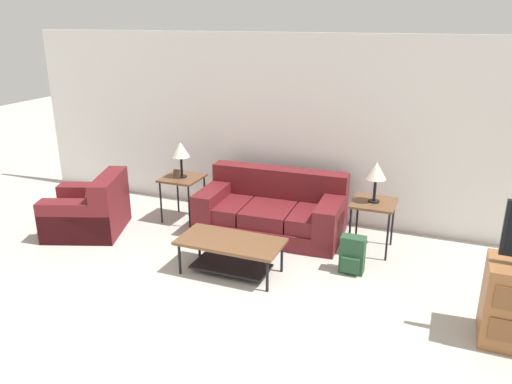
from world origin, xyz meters
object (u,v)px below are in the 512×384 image
object	(u,v)px
coffee_table	(231,249)
table_lamp_right	(376,172)
side_table_right	(373,207)
table_lamp_left	(181,151)
couch	(272,212)
backpack	(352,255)
armchair	(89,212)
side_table_left	(182,181)

from	to	relation	value
coffee_table	table_lamp_right	distance (m)	1.98
side_table_right	table_lamp_left	distance (m)	2.73
couch	backpack	bearing A→B (deg)	-30.45
coffee_table	side_table_right	size ratio (longest dim) A/B	1.84
coffee_table	table_lamp_left	distance (m)	1.92
armchair	side_table_right	world-z (taller)	armchair
side_table_left	table_lamp_left	size ratio (longest dim) A/B	1.27
table_lamp_right	couch	bearing A→B (deg)	177.79
side_table_right	table_lamp_left	bearing A→B (deg)	-180.00
armchair	coffee_table	bearing A→B (deg)	-9.03
table_lamp_left	armchair	bearing A→B (deg)	-139.15
couch	side_table_right	bearing A→B (deg)	-2.21
coffee_table	side_table_left	world-z (taller)	side_table_left
table_lamp_left	backpack	xyz separation A→B (m)	(2.59, -0.68, -0.82)
table_lamp_left	backpack	bearing A→B (deg)	-14.74
coffee_table	backpack	distance (m)	1.40
side_table_right	table_lamp_right	bearing A→B (deg)	-90.00
coffee_table	table_lamp_left	bearing A→B (deg)	137.16
side_table_left	table_lamp_right	size ratio (longest dim) A/B	1.27
couch	backpack	world-z (taller)	couch
armchair	table_lamp_left	world-z (taller)	table_lamp_left
backpack	coffee_table	bearing A→B (deg)	-157.82
side_table_left	backpack	xyz separation A→B (m)	(2.59, -0.68, -0.36)
table_lamp_left	table_lamp_right	size ratio (longest dim) A/B	1.00
side_table_right	backpack	world-z (taller)	side_table_right
side_table_left	backpack	bearing A→B (deg)	-14.74
table_lamp_right	backpack	world-z (taller)	table_lamp_right
side_table_left	backpack	distance (m)	2.70
coffee_table	backpack	xyz separation A→B (m)	(1.29, 0.53, -0.09)
side_table_left	table_lamp_left	distance (m)	0.45
armchair	backpack	xyz separation A→B (m)	(3.57, 0.16, -0.07)
side_table_left	table_lamp_right	world-z (taller)	table_lamp_right
side_table_left	side_table_right	world-z (taller)	same
armchair	backpack	distance (m)	3.57
couch	coffee_table	size ratio (longest dim) A/B	1.64
armchair	side_table_left	world-z (taller)	armchair
table_lamp_right	backpack	size ratio (longest dim) A/B	1.15
table_lamp_left	coffee_table	bearing A→B (deg)	-42.84
coffee_table	side_table_left	bearing A→B (deg)	137.16
side_table_right	table_lamp_right	world-z (taller)	table_lamp_right
side_table_right	table_lamp_left	size ratio (longest dim) A/B	1.27
side_table_right	backpack	bearing A→B (deg)	-98.30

